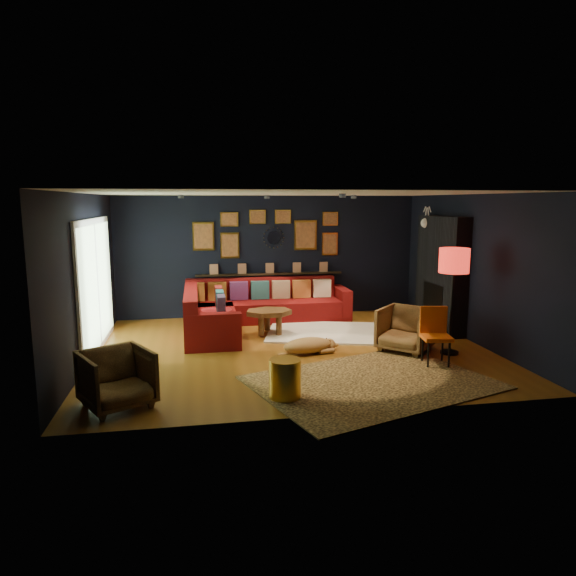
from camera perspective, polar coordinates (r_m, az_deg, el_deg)
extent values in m
plane|color=brown|center=(8.75, 0.50, -6.83)|extent=(6.50, 6.50, 0.00)
plane|color=black|center=(11.17, -2.11, 3.55)|extent=(6.50, 0.00, 6.50)
plane|color=black|center=(5.84, 5.53, -2.05)|extent=(6.50, 0.00, 6.50)
plane|color=black|center=(8.50, -21.55, 0.98)|extent=(0.00, 5.50, 5.50)
plane|color=black|center=(9.62, 19.91, 2.01)|extent=(0.00, 5.50, 5.50)
plane|color=silver|center=(8.40, 0.53, 10.45)|extent=(6.50, 6.50, 0.00)
cube|color=maroon|center=(10.83, -2.75, -2.49)|extent=(3.20, 0.95, 0.42)
cube|color=maroon|center=(11.09, -3.01, 0.01)|extent=(3.20, 0.24, 0.46)
cube|color=maroon|center=(11.15, 5.95, -1.61)|extent=(0.22, 0.95, 0.64)
cube|color=maroon|center=(9.67, -8.53, -4.05)|extent=(0.95, 2.20, 0.42)
cube|color=maroon|center=(9.58, -10.72, -1.68)|extent=(0.24, 2.20, 0.46)
cube|color=maroon|center=(8.67, -8.35, -4.89)|extent=(0.95, 0.22, 0.64)
cube|color=#B86A27|center=(10.81, -10.25, -0.44)|extent=(0.38, 0.14, 0.38)
cube|color=brown|center=(10.82, -7.87, -0.37)|extent=(0.38, 0.14, 0.38)
cube|color=#572557|center=(10.84, -5.49, -0.30)|extent=(0.38, 0.14, 0.38)
cube|color=#295860|center=(10.89, -3.13, -0.23)|extent=(0.38, 0.14, 0.38)
cube|color=tan|center=(10.95, -0.79, -0.16)|extent=(0.38, 0.14, 0.38)
cube|color=#C06D30|center=(11.03, 1.51, -0.09)|extent=(0.38, 0.14, 0.38)
cube|color=beige|center=(11.13, 3.78, -0.02)|extent=(0.38, 0.14, 0.38)
cube|color=maroon|center=(10.28, -7.71, -0.89)|extent=(0.14, 0.38, 0.38)
cube|color=#164F59|center=(9.79, -7.58, -1.41)|extent=(0.14, 0.38, 0.38)
cube|color=#342C4A|center=(9.30, -7.43, -1.99)|extent=(0.14, 0.38, 0.38)
cube|color=black|center=(11.15, -2.05, 1.57)|extent=(3.20, 0.12, 0.04)
cube|color=gold|center=(11.00, -9.38, 5.69)|extent=(0.45, 0.03, 0.60)
cube|color=#B66C36|center=(10.98, -9.38, 5.68)|extent=(0.38, 0.01, 0.51)
cube|color=gold|center=(11.03, -6.48, 4.72)|extent=(0.40, 0.03, 0.55)
cube|color=#B66C36|center=(11.01, -6.48, 4.72)|extent=(0.34, 0.01, 0.47)
cube|color=gold|center=(11.00, -6.54, 7.58)|extent=(0.38, 0.03, 0.30)
cube|color=#B66C36|center=(10.98, -6.53, 7.58)|extent=(0.32, 0.01, 0.25)
cube|color=gold|center=(11.24, 1.96, 5.89)|extent=(0.50, 0.03, 0.65)
cube|color=#B66C36|center=(11.23, 1.98, 5.89)|extent=(0.42, 0.01, 0.55)
cube|color=gold|center=(11.39, 4.67, 4.90)|extent=(0.35, 0.03, 0.50)
cube|color=#B66C36|center=(11.37, 4.69, 4.90)|extent=(0.30, 0.01, 0.42)
cube|color=gold|center=(11.36, 4.71, 7.67)|extent=(0.35, 0.03, 0.30)
cube|color=#B66C36|center=(11.34, 4.73, 7.67)|extent=(0.30, 0.01, 0.25)
cube|color=gold|center=(11.05, -3.41, 7.89)|extent=(0.35, 0.03, 0.30)
cube|color=#B66C36|center=(11.04, -3.40, 7.89)|extent=(0.30, 0.01, 0.25)
cube|color=gold|center=(11.13, -0.57, 7.92)|extent=(0.35, 0.03, 0.30)
cube|color=#B66C36|center=(11.11, -0.56, 7.92)|extent=(0.30, 0.01, 0.25)
cylinder|color=silver|center=(11.12, -1.59, 5.59)|extent=(0.28, 0.03, 0.28)
cone|color=gold|center=(11.16, -0.47, 5.61)|extent=(0.03, 0.16, 0.03)
cone|color=gold|center=(11.15, -0.55, 6.04)|extent=(0.04, 0.16, 0.04)
cone|color=gold|center=(11.14, -0.80, 6.40)|extent=(0.04, 0.16, 0.04)
cone|color=gold|center=(11.12, -1.16, 6.65)|extent=(0.04, 0.16, 0.04)
cone|color=gold|center=(11.11, -1.59, 6.73)|extent=(0.03, 0.16, 0.03)
cone|color=gold|center=(11.10, -2.03, 6.64)|extent=(0.04, 0.16, 0.04)
cone|color=gold|center=(11.09, -2.39, 6.38)|extent=(0.04, 0.16, 0.04)
cone|color=gold|center=(11.09, -2.63, 6.01)|extent=(0.04, 0.16, 0.04)
cone|color=gold|center=(11.09, -2.72, 5.58)|extent=(0.03, 0.16, 0.03)
cone|color=gold|center=(11.10, -2.63, 5.14)|extent=(0.04, 0.16, 0.04)
cone|color=gold|center=(11.11, -2.38, 4.78)|extent=(0.04, 0.16, 0.04)
cone|color=gold|center=(11.13, -2.01, 4.54)|extent=(0.04, 0.16, 0.04)
cone|color=gold|center=(11.14, -1.58, 4.47)|extent=(0.03, 0.16, 0.03)
cone|color=gold|center=(11.15, -1.15, 4.56)|extent=(0.04, 0.16, 0.04)
cone|color=gold|center=(11.16, -0.79, 4.81)|extent=(0.04, 0.16, 0.04)
cone|color=gold|center=(11.16, -0.55, 5.18)|extent=(0.04, 0.16, 0.04)
cube|color=black|center=(10.36, 16.65, 1.57)|extent=(0.30, 1.60, 2.20)
cube|color=black|center=(10.44, 16.19, -1.97)|extent=(0.20, 0.80, 0.90)
cone|color=white|center=(10.76, 16.13, 6.96)|extent=(0.35, 0.28, 0.28)
sphere|color=white|center=(10.67, 15.06, 6.99)|extent=(0.20, 0.20, 0.20)
cylinder|color=white|center=(10.62, 15.34, 7.88)|extent=(0.02, 0.10, 0.28)
cylinder|color=white|center=(10.73, 15.06, 7.91)|extent=(0.02, 0.10, 0.28)
cube|color=white|center=(9.11, -20.56, 0.30)|extent=(0.04, 2.80, 2.20)
cube|color=#C1EAB3|center=(9.10, -20.41, 0.31)|extent=(0.01, 2.60, 2.00)
cube|color=white|center=(9.10, -20.38, 0.31)|extent=(0.02, 0.06, 2.00)
cylinder|color=black|center=(9.45, -11.82, 9.91)|extent=(0.10, 0.10, 0.06)
cylinder|color=black|center=(9.94, -2.36, 10.08)|extent=(0.10, 0.10, 0.06)
cylinder|color=black|center=(9.90, 7.31, 10.01)|extent=(0.10, 0.10, 0.06)
cylinder|color=black|center=(7.76, 6.07, 10.18)|extent=(0.10, 0.10, 0.06)
cube|color=silver|center=(9.83, 4.46, -4.92)|extent=(2.60, 2.16, 0.03)
cube|color=#B38B49|center=(7.29, 9.32, -10.30)|extent=(3.70, 3.13, 0.02)
cylinder|color=brown|center=(9.48, -3.00, -4.26)|extent=(0.11, 0.11, 0.35)
cylinder|color=brown|center=(9.52, -1.02, -4.18)|extent=(0.11, 0.11, 0.35)
cylinder|color=brown|center=(9.87, -2.33, -3.69)|extent=(0.11, 0.11, 0.35)
cylinder|color=#A61B23|center=(10.01, -7.92, -3.48)|extent=(0.60, 0.60, 0.39)
imported|color=#B57F40|center=(6.61, -18.50, -9.26)|extent=(1.01, 0.99, 0.78)
imported|color=#B57F40|center=(8.78, 12.93, -4.28)|extent=(1.08, 1.08, 0.81)
cylinder|color=gold|center=(6.59, -0.34, -10.07)|extent=(0.41, 0.41, 0.51)
cylinder|color=black|center=(8.01, 15.33, -7.12)|extent=(0.03, 0.03, 0.44)
cylinder|color=black|center=(8.10, 17.46, -7.03)|extent=(0.03, 0.03, 0.44)
cylinder|color=black|center=(8.29, 14.72, -6.51)|extent=(0.03, 0.03, 0.44)
cylinder|color=black|center=(8.39, 16.78, -6.43)|extent=(0.03, 0.03, 0.44)
cube|color=orange|center=(8.14, 16.14, -5.29)|extent=(0.48, 0.48, 0.06)
cube|color=orange|center=(8.25, 15.85, -3.38)|extent=(0.42, 0.11, 0.42)
cylinder|color=black|center=(8.92, 17.48, -6.83)|extent=(0.29, 0.29, 0.04)
cylinder|color=black|center=(8.75, 17.72, -2.28)|extent=(0.04, 0.04, 1.41)
cylinder|color=red|center=(8.62, 17.99, 2.93)|extent=(0.48, 0.48, 0.40)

